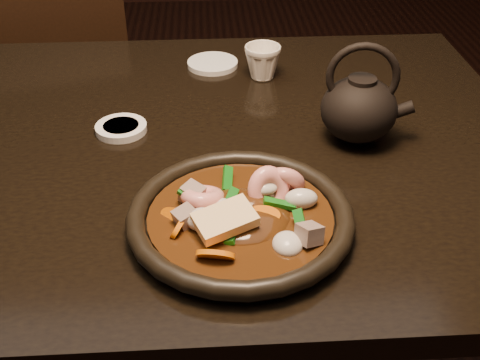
{
  "coord_description": "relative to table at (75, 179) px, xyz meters",
  "views": [
    {
      "loc": [
        0.24,
        -0.89,
        1.28
      ],
      "look_at": [
        0.28,
        -0.2,
        0.8
      ],
      "focal_mm": 45.0,
      "sensor_mm": 36.0,
      "label": 1
    }
  ],
  "objects": [
    {
      "name": "soy_dish",
      "position": [
        0.09,
        0.03,
        0.08
      ],
      "size": [
        0.09,
        0.09,
        0.01
      ],
      "primitive_type": "cylinder",
      "color": "white",
      "rests_on": "table"
    },
    {
      "name": "saucer_right",
      "position": [
        0.25,
        0.3,
        0.08
      ],
      "size": [
        0.11,
        0.11,
        0.01
      ],
      "primitive_type": "cylinder",
      "color": "white",
      "rests_on": "table"
    },
    {
      "name": "plate",
      "position": [
        0.28,
        -0.24,
        0.09
      ],
      "size": [
        0.31,
        0.31,
        0.03
      ],
      "color": "black",
      "rests_on": "table"
    },
    {
      "name": "teapot",
      "position": [
        0.49,
        -0.02,
        0.14
      ],
      "size": [
        0.16,
        0.13,
        0.17
      ],
      "rotation": [
        0.0,
        0.0,
        -0.17
      ],
      "color": "black",
      "rests_on": "table"
    },
    {
      "name": "tea_cup",
      "position": [
        0.35,
        0.23,
        0.11
      ],
      "size": [
        0.08,
        0.07,
        0.07
      ],
      "primitive_type": "imported",
      "rotation": [
        0.0,
        0.0,
        -0.02
      ],
      "color": "white",
      "rests_on": "table"
    },
    {
      "name": "chair",
      "position": [
        -0.2,
        0.7,
        -0.17
      ],
      "size": [
        0.54,
        0.54,
        0.92
      ],
      "rotation": [
        0.0,
        0.0,
        3.43
      ],
      "color": "black",
      "rests_on": "floor"
    },
    {
      "name": "stirfry",
      "position": [
        0.28,
        -0.24,
        0.1
      ],
      "size": [
        0.23,
        0.21,
        0.07
      ],
      "color": "#351B09",
      "rests_on": "plate"
    },
    {
      "name": "table",
      "position": [
        0.0,
        0.0,
        0.0
      ],
      "size": [
        1.6,
        0.9,
        0.75
      ],
      "color": "black",
      "rests_on": "floor"
    }
  ]
}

